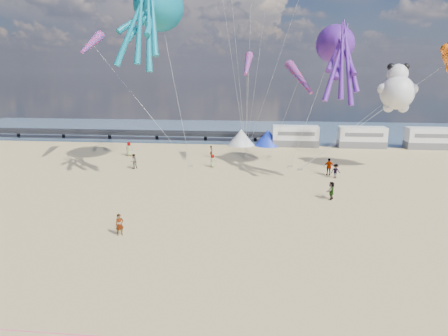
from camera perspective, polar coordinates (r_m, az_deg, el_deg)
ground at (r=21.83m, az=1.10°, el=-15.99°), size 120.00×120.00×0.00m
water at (r=74.70m, az=4.71°, el=5.34°), size 120.00×120.00×0.00m
pier at (r=70.19m, az=-19.10°, el=4.90°), size 60.00×3.00×0.50m
motorhome_0 at (r=59.80m, az=10.16°, el=4.52°), size 6.60×2.50×3.00m
motorhome_1 at (r=61.24m, az=19.08°, el=4.19°), size 6.60×2.50×3.00m
motorhome_2 at (r=64.07m, az=27.40°, el=3.80°), size 6.60×2.50×3.00m
tent_white at (r=59.79m, az=2.46°, el=4.43°), size 4.00×4.00×2.40m
tent_blue at (r=59.68m, az=6.31°, el=4.34°), size 4.00×4.00×2.40m
standing_person at (r=28.01m, az=-14.69°, el=-7.84°), size 0.65×0.59×1.49m
beachgoer_0 at (r=45.95m, az=-1.63°, el=1.04°), size 0.61×0.65×1.50m
beachgoer_1 at (r=46.27m, az=-12.80°, el=0.92°), size 0.93×0.99×1.71m
beachgoer_2 at (r=42.78m, az=15.65°, el=-0.43°), size 0.83×0.70×1.50m
beachgoer_3 at (r=43.69m, az=14.77°, el=0.16°), size 1.23×0.75×1.87m
beachgoer_4 at (r=35.59m, az=15.08°, el=-3.14°), size 0.76×1.00×1.59m
beachgoer_5 at (r=51.34m, az=-1.81°, el=2.38°), size 0.60×1.43×1.50m
beachgoer_6 at (r=53.53m, az=-13.40°, el=2.67°), size 0.68×0.46×1.85m
sandbag_a at (r=46.23m, az=-4.77°, el=0.26°), size 0.50×0.35×0.22m
sandbag_b at (r=46.63m, az=9.47°, el=0.23°), size 0.50×0.35×0.22m
sandbag_c at (r=45.40m, az=10.84°, el=-0.19°), size 0.50×0.35×0.22m
sandbag_d at (r=51.53m, az=6.51°, el=1.62°), size 0.50×0.35×0.22m
sandbag_e at (r=52.04m, az=3.15°, el=1.80°), size 0.50×0.35×0.22m
kite_octopus_teal at (r=44.78m, az=-9.27°, el=21.82°), size 6.92×10.85×11.49m
kite_octopus_purple at (r=44.18m, az=15.55°, el=16.69°), size 4.07×8.98×10.14m
kite_panda at (r=46.20m, az=23.52°, el=9.84°), size 5.17×5.00×5.99m
windsock_left at (r=48.60m, az=-18.39°, el=16.55°), size 1.53×6.43×6.37m
windsock_mid at (r=42.19m, az=10.75°, el=12.56°), size 3.00×6.45×6.46m
windsock_right at (r=44.81m, az=3.37°, el=14.54°), size 1.12×4.54×4.50m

